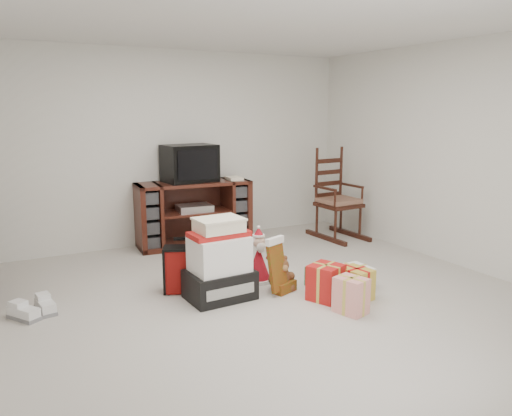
# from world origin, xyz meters

# --- Properties ---
(room) EXTENTS (5.01, 5.01, 2.51)m
(room) POSITION_xyz_m (0.00, 0.00, 1.25)
(room) COLOR beige
(room) RESTS_ON ground
(tv_stand) EXTENTS (1.49, 0.63, 0.83)m
(tv_stand) POSITION_xyz_m (0.18, 2.21, 0.42)
(tv_stand) COLOR #411912
(tv_stand) RESTS_ON floor
(rocking_chair) EXTENTS (0.56, 0.87, 1.28)m
(rocking_chair) POSITION_xyz_m (2.06, 1.65, 0.44)
(rocking_chair) COLOR #35170E
(rocking_chair) RESTS_ON floor
(gift_pile) EXTENTS (0.62, 0.46, 0.75)m
(gift_pile) POSITION_xyz_m (-0.31, 0.31, 0.33)
(gift_pile) COLOR black
(gift_pile) RESTS_ON floor
(red_suitcase) EXTENTS (0.39, 0.31, 0.53)m
(red_suitcase) POSITION_xyz_m (-0.55, 0.62, 0.23)
(red_suitcase) COLOR maroon
(red_suitcase) RESTS_ON floor
(stocking) EXTENTS (0.29, 0.20, 0.57)m
(stocking) POSITION_xyz_m (0.21, 0.14, 0.28)
(stocking) COLOR #0B6912
(stocking) RESTS_ON floor
(teddy_bear) EXTENTS (0.23, 0.20, 0.34)m
(teddy_bear) POSITION_xyz_m (0.31, 0.23, 0.15)
(teddy_bear) COLOR brown
(teddy_bear) RESTS_ON floor
(santa_figurine) EXTENTS (0.28, 0.27, 0.58)m
(santa_figurine) POSITION_xyz_m (0.23, 0.54, 0.22)
(santa_figurine) COLOR maroon
(santa_figurine) RESTS_ON floor
(mrs_claus_figurine) EXTENTS (0.28, 0.26, 0.57)m
(mrs_claus_figurine) POSITION_xyz_m (-0.18, 1.08, 0.22)
(mrs_claus_figurine) COLOR maroon
(mrs_claus_figurine) RESTS_ON floor
(sneaker_pair) EXTENTS (0.41, 0.32, 0.11)m
(sneaker_pair) POSITION_xyz_m (-1.88, 0.69, 0.05)
(sneaker_pair) COLOR white
(sneaker_pair) RESTS_ON floor
(gift_cluster) EXTENTS (0.77, 0.87, 0.26)m
(gift_cluster) POSITION_xyz_m (0.71, -0.20, 0.13)
(gift_cluster) COLOR #AB1513
(gift_cluster) RESTS_ON floor
(crt_television) EXTENTS (0.68, 0.52, 0.47)m
(crt_television) POSITION_xyz_m (0.15, 2.23, 1.07)
(crt_television) COLOR black
(crt_television) RESTS_ON tv_stand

